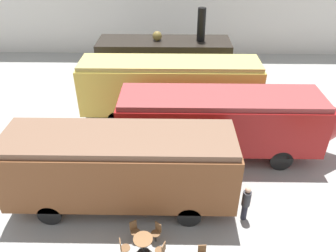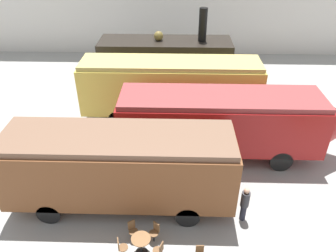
{
  "view_description": "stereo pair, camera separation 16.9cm",
  "coord_description": "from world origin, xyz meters",
  "px_view_note": "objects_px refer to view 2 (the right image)",
  "views": [
    {
      "loc": [
        -0.69,
        -12.8,
        10.41
      ],
      "look_at": [
        -0.92,
        1.0,
        1.6
      ],
      "focal_mm": 35.0,
      "sensor_mm": 36.0,
      "label": 1
    },
    {
      "loc": [
        -0.52,
        -12.8,
        10.41
      ],
      "look_at": [
        -0.92,
        1.0,
        1.6
      ],
      "focal_mm": 35.0,
      "sensor_mm": 36.0,
      "label": 2
    }
  ],
  "objects_px": {
    "passenger_coach_vintage": "(170,85)",
    "visitor_person": "(245,203)",
    "streamlined_locomotive": "(235,121)",
    "cafe_table_mid": "(141,242)",
    "passenger_coach_wooden": "(120,165)",
    "steam_locomotive": "(166,59)"
  },
  "relations": [
    {
      "from": "passenger_coach_wooden",
      "to": "visitor_person",
      "type": "xyz_separation_m",
      "value": [
        5.01,
        -0.86,
        -1.12
      ]
    },
    {
      "from": "cafe_table_mid",
      "to": "visitor_person",
      "type": "bearing_deg",
      "value": 23.29
    },
    {
      "from": "passenger_coach_vintage",
      "to": "visitor_person",
      "type": "distance_m",
      "value": 8.77
    },
    {
      "from": "passenger_coach_vintage",
      "to": "cafe_table_mid",
      "type": "height_order",
      "value": "passenger_coach_vintage"
    },
    {
      "from": "streamlined_locomotive",
      "to": "passenger_coach_vintage",
      "type": "bearing_deg",
      "value": 131.23
    },
    {
      "from": "steam_locomotive",
      "to": "visitor_person",
      "type": "relative_size",
      "value": 5.41
    },
    {
      "from": "steam_locomotive",
      "to": "cafe_table_mid",
      "type": "distance_m",
      "value": 14.07
    },
    {
      "from": "passenger_coach_wooden",
      "to": "visitor_person",
      "type": "relative_size",
      "value": 5.56
    },
    {
      "from": "passenger_coach_vintage",
      "to": "streamlined_locomotive",
      "type": "xyz_separation_m",
      "value": [
        3.25,
        -3.71,
        -0.08
      ]
    },
    {
      "from": "passenger_coach_vintage",
      "to": "visitor_person",
      "type": "relative_size",
      "value": 6.28
    },
    {
      "from": "streamlined_locomotive",
      "to": "cafe_table_mid",
      "type": "xyz_separation_m",
      "value": [
        -4.08,
        -6.1,
        -1.47
      ]
    },
    {
      "from": "passenger_coach_wooden",
      "to": "cafe_table_mid",
      "type": "xyz_separation_m",
      "value": [
        1.05,
        -2.57,
        -1.47
      ]
    },
    {
      "from": "passenger_coach_vintage",
      "to": "streamlined_locomotive",
      "type": "relative_size",
      "value": 0.88
    },
    {
      "from": "cafe_table_mid",
      "to": "steam_locomotive",
      "type": "bearing_deg",
      "value": 88.37
    },
    {
      "from": "cafe_table_mid",
      "to": "streamlined_locomotive",
      "type": "bearing_deg",
      "value": 56.19
    },
    {
      "from": "steam_locomotive",
      "to": "passenger_coach_vintage",
      "type": "distance_m",
      "value": 4.18
    },
    {
      "from": "passenger_coach_wooden",
      "to": "visitor_person",
      "type": "height_order",
      "value": "passenger_coach_wooden"
    },
    {
      "from": "visitor_person",
      "to": "streamlined_locomotive",
      "type": "bearing_deg",
      "value": 88.3
    },
    {
      "from": "steam_locomotive",
      "to": "passenger_coach_vintage",
      "type": "xyz_separation_m",
      "value": [
        0.43,
        -4.16,
        -0.03
      ]
    },
    {
      "from": "passenger_coach_vintage",
      "to": "steam_locomotive",
      "type": "bearing_deg",
      "value": 95.9
    },
    {
      "from": "streamlined_locomotive",
      "to": "passenger_coach_wooden",
      "type": "distance_m",
      "value": 6.23
    },
    {
      "from": "streamlined_locomotive",
      "to": "visitor_person",
      "type": "distance_m",
      "value": 4.54
    }
  ]
}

